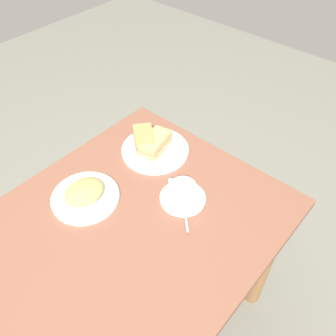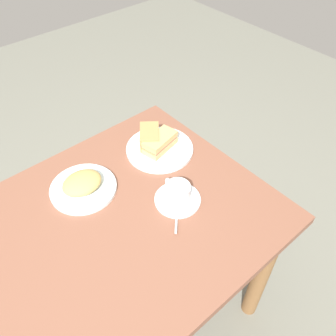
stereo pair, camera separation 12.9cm
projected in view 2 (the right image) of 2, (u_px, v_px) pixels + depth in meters
ground_plane at (118, 324)px, 1.63m from camera, size 6.00×6.00×0.00m
dining_table at (100, 255)px, 1.21m from camera, size 1.18×0.83×0.72m
sandwich_plate at (160, 149)px, 1.40m from camera, size 0.26×0.26×0.01m
sandwich_front at (160, 142)px, 1.37m from camera, size 0.15×0.10×0.06m
sandwich_back at (150, 137)px, 1.39m from camera, size 0.13×0.14×0.06m
coffee_saucer at (178, 200)px, 1.22m from camera, size 0.16×0.16×0.01m
coffee_cup at (177, 192)px, 1.19m from camera, size 0.09×0.11×0.06m
spoon at (177, 217)px, 1.16m from camera, size 0.08×0.08×0.01m
side_plate at (83, 188)px, 1.25m from camera, size 0.23×0.23×0.01m
side_food_pile at (82, 183)px, 1.23m from camera, size 0.14×0.12×0.04m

